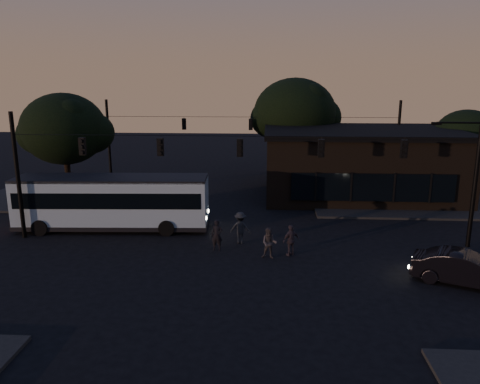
# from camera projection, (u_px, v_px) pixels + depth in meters

# --- Properties ---
(ground) EXTENTS (120.00, 120.00, 0.00)m
(ground) POSITION_uv_depth(u_px,v_px,m) (235.00, 269.00, 23.50)
(ground) COLOR black
(ground) RESTS_ON ground
(sidewalk_far_right) EXTENTS (14.00, 10.00, 0.15)m
(sidewalk_far_right) POSITION_uv_depth(u_px,v_px,m) (401.00, 201.00, 36.37)
(sidewalk_far_right) COLOR black
(sidewalk_far_right) RESTS_ON ground
(sidewalk_far_left) EXTENTS (14.00, 10.00, 0.15)m
(sidewalk_far_left) POSITION_uv_depth(u_px,v_px,m) (75.00, 196.00, 37.88)
(sidewalk_far_left) COLOR black
(sidewalk_far_left) RESTS_ON ground
(building) EXTENTS (15.40, 10.41, 5.40)m
(building) POSITION_uv_depth(u_px,v_px,m) (360.00, 162.00, 37.84)
(building) COLOR black
(building) RESTS_ON ground
(tree_behind) EXTENTS (7.60, 7.60, 9.43)m
(tree_behind) POSITION_uv_depth(u_px,v_px,m) (295.00, 113.00, 43.16)
(tree_behind) COLOR black
(tree_behind) RESTS_ON ground
(tree_right) EXTENTS (5.20, 5.20, 6.86)m
(tree_right) POSITION_uv_depth(u_px,v_px,m) (466.00, 136.00, 38.83)
(tree_right) COLOR black
(tree_right) RESTS_ON ground
(tree_left) EXTENTS (6.40, 6.40, 8.30)m
(tree_left) POSITION_uv_depth(u_px,v_px,m) (64.00, 129.00, 35.62)
(tree_left) COLOR black
(tree_left) RESTS_ON ground
(signal_rig_near) EXTENTS (26.24, 0.30, 7.50)m
(signal_rig_near) POSITION_uv_depth(u_px,v_px,m) (240.00, 167.00, 26.34)
(signal_rig_near) COLOR black
(signal_rig_near) RESTS_ON ground
(signal_rig_far) EXTENTS (26.24, 0.30, 7.50)m
(signal_rig_far) POSITION_uv_depth(u_px,v_px,m) (251.00, 137.00, 41.92)
(signal_rig_far) COLOR black
(signal_rig_far) RESTS_ON ground
(bus) EXTENTS (12.09, 3.40, 3.37)m
(bus) POSITION_uv_depth(u_px,v_px,m) (112.00, 200.00, 29.30)
(bus) COLOR #92ADBB
(bus) RESTS_ON ground
(car) EXTENTS (4.90, 3.37, 1.53)m
(car) POSITION_uv_depth(u_px,v_px,m) (465.00, 269.00, 21.54)
(car) COLOR black
(car) RESTS_ON ground
(pedestrian_a) EXTENTS (0.68, 0.49, 1.75)m
(pedestrian_a) POSITION_uv_depth(u_px,v_px,m) (217.00, 235.00, 25.83)
(pedestrian_a) COLOR black
(pedestrian_a) RESTS_ON ground
(pedestrian_b) EXTENTS (0.89, 0.73, 1.67)m
(pedestrian_b) POSITION_uv_depth(u_px,v_px,m) (269.00, 243.00, 24.70)
(pedestrian_b) COLOR #373233
(pedestrian_b) RESTS_ON ground
(pedestrian_c) EXTENTS (1.08, 0.90, 1.72)m
(pedestrian_c) POSITION_uv_depth(u_px,v_px,m) (291.00, 240.00, 25.05)
(pedestrian_c) COLOR #30282E
(pedestrian_c) RESTS_ON ground
(pedestrian_d) EXTENTS (1.29, 0.86, 1.87)m
(pedestrian_d) POSITION_uv_depth(u_px,v_px,m) (240.00, 228.00, 26.93)
(pedestrian_d) COLOR black
(pedestrian_d) RESTS_ON ground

